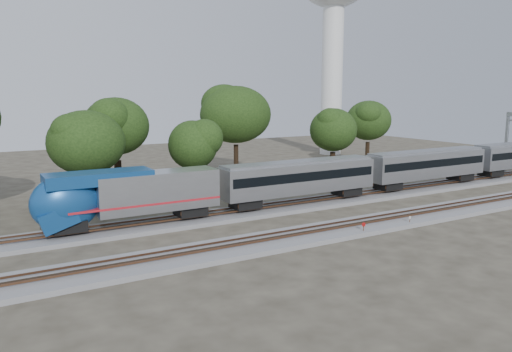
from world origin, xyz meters
The scene contains 12 objects.
ground centered at (0.00, 0.00, 0.00)m, with size 160.00×160.00×0.00m, color #383328.
track_far centered at (0.00, 6.00, 0.21)m, with size 160.00×5.00×0.73m.
track_near centered at (0.00, -4.00, 0.21)m, with size 160.00×5.00×0.73m.
switch_stand_red centered at (3.72, -5.88, 0.73)m, with size 0.36×0.11×1.14m.
switch_stand_white centered at (9.49, -5.87, 0.63)m, with size 0.31×0.10×0.99m.
switch_lever centered at (4.77, -5.65, 0.15)m, with size 0.50×0.30×0.30m, color #512D19.
tree_2 centered at (-15.24, 15.86, 7.29)m, with size 7.43×7.43×10.48m.
tree_3 centered at (-10.98, 20.04, 8.61)m, with size 8.77×8.77×12.36m.
tree_4 centered at (-3.25, 15.83, 6.40)m, with size 6.54×6.54×9.22m.
tree_5 centered at (7.51, 25.35, 9.35)m, with size 9.51×9.51×13.41m.
tree_6 centered at (20.42, 19.32, 7.06)m, with size 7.20×7.20×10.16m.
tree_7 centered at (32.34, 24.87, 7.84)m, with size 7.99×7.99×11.26m.
Camera 1 is at (-26.01, -38.05, 12.50)m, focal length 35.00 mm.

